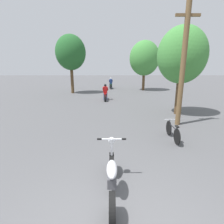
{
  "coord_description": "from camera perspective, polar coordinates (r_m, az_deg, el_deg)",
  "views": [
    {
      "loc": [
        -0.08,
        -2.29,
        2.82
      ],
      "look_at": [
        -0.02,
        5.14,
        0.9
      ],
      "focal_mm": 28.0,
      "sensor_mm": 36.0,
      "label": 1
    }
  ],
  "objects": [
    {
      "name": "roadside_tree_right_near",
      "position": [
        11.24,
        21.89,
        16.76
      ],
      "size": [
        2.81,
        2.53,
        5.1
      ],
      "color": "#513A23",
      "rests_on": "ground"
    },
    {
      "name": "roadside_tree_right_far",
      "position": [
        22.22,
        10.55,
        16.86
      ],
      "size": [
        3.56,
        3.21,
        5.89
      ],
      "color": "#513A23",
      "rests_on": "ground"
    },
    {
      "name": "motorcycle_rider_lead",
      "position": [
        15.38,
        -2.19,
        5.91
      ],
      "size": [
        0.5,
        2.07,
        1.4
      ],
      "color": "black",
      "rests_on": "ground"
    },
    {
      "name": "motorcycle_rider_far",
      "position": [
        23.71,
        -0.39,
        8.97
      ],
      "size": [
        0.5,
        2.05,
        1.44
      ],
      "color": "black",
      "rests_on": "ground"
    },
    {
      "name": "roadside_tree_left",
      "position": [
        19.87,
        -13.36,
        18.33
      ],
      "size": [
        3.17,
        2.85,
        6.12
      ],
      "color": "#513A23",
      "rests_on": "ground"
    },
    {
      "name": "bicycle_parked",
      "position": [
        7.38,
        19.21,
        -6.01
      ],
      "size": [
        0.44,
        1.56,
        0.72
      ],
      "color": "black",
      "rests_on": "ground"
    },
    {
      "name": "utility_pole",
      "position": [
        9.04,
        22.17,
        13.93
      ],
      "size": [
        1.1,
        0.24,
        5.61
      ],
      "color": "brown",
      "rests_on": "ground"
    },
    {
      "name": "motorcycle_foreground",
      "position": [
        4.21,
        -0.06,
        -20.11
      ],
      "size": [
        0.72,
        2.14,
        1.11
      ],
      "color": "black",
      "rests_on": "ground"
    }
  ]
}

